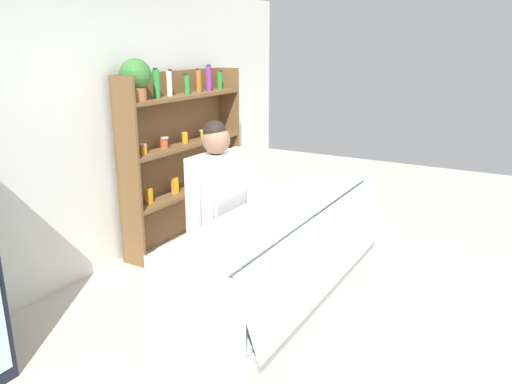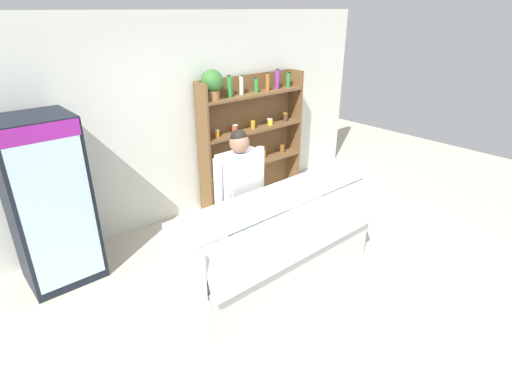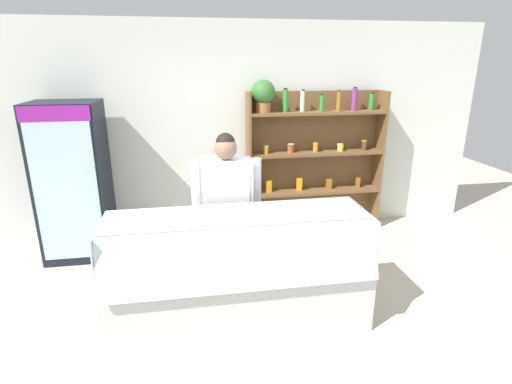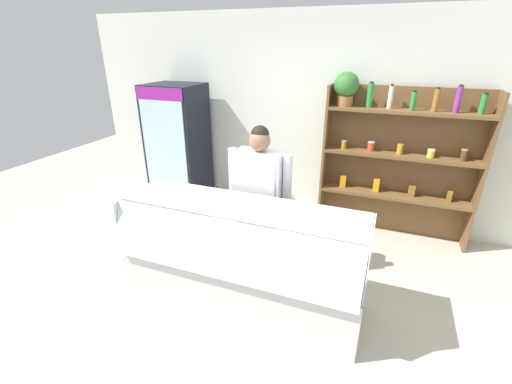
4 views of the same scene
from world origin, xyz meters
name	(u,v)px [view 3 (image 3 of 4)]	position (x,y,z in m)	size (l,w,h in m)	color
ground_plane	(261,324)	(0.00, 0.00, 0.00)	(12.00, 12.00, 0.00)	beige
back_wall	(230,131)	(0.00, 2.21, 1.35)	(6.80, 0.10, 2.70)	silver
drinks_fridge	(74,182)	(-1.86, 1.73, 0.90)	(0.73, 0.66, 1.80)	black
shelving_unit	(307,148)	(0.98, 2.00, 1.13)	(1.79, 0.30, 2.00)	brown
deli_display_case	(239,290)	(-0.18, 0.09, 0.31)	(2.21, 0.76, 1.01)	silver
shop_clerk	(227,201)	(-0.21, 0.65, 0.95)	(0.66, 0.25, 1.60)	#2D2D38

